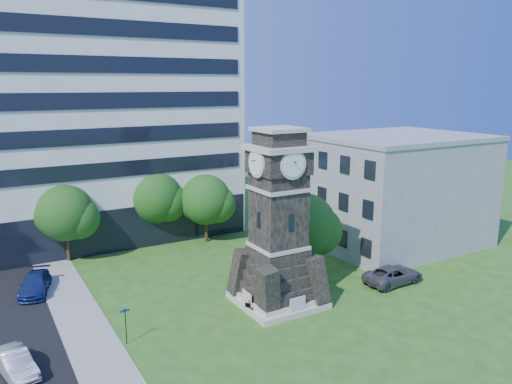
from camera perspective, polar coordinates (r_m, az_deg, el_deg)
ground at (r=32.87m, az=-0.17°, el=-14.88°), size 160.00×160.00×0.00m
sidewalk at (r=34.23m, az=-19.05°, el=-14.38°), size 3.00×70.00×0.06m
clock_tower at (r=33.94m, az=2.55°, el=-4.39°), size 5.40×5.40×12.22m
office_tall at (r=52.46m, az=-17.86°, el=10.83°), size 26.20×15.11×28.60m
office_low at (r=49.01m, az=15.60°, el=0.27°), size 15.20×12.20×10.40m
car_street_mid at (r=30.46m, az=-25.83°, el=-17.18°), size 2.17×4.07×1.27m
car_street_north at (r=40.46m, az=-23.94°, el=-9.59°), size 3.03×4.93×1.34m
car_east_lot at (r=40.11m, az=15.41°, el=-9.11°), size 4.98×2.40×1.37m
park_bench at (r=34.52m, az=0.28°, el=-12.58°), size 1.80×0.48×0.93m
street_sign at (r=31.02m, az=-14.68°, el=-14.16°), size 0.54×0.05×2.24m
tree_nw at (r=45.35m, az=-20.87°, el=-2.45°), size 5.30×4.81×6.70m
tree_nc at (r=48.33m, az=-11.37°, el=-0.75°), size 5.62×5.11×7.07m
tree_ne at (r=47.96m, az=-5.69°, el=-1.06°), size 5.31×4.83×6.58m
tree_east at (r=39.97m, az=5.57°, el=-4.01°), size 5.68×5.16×6.58m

